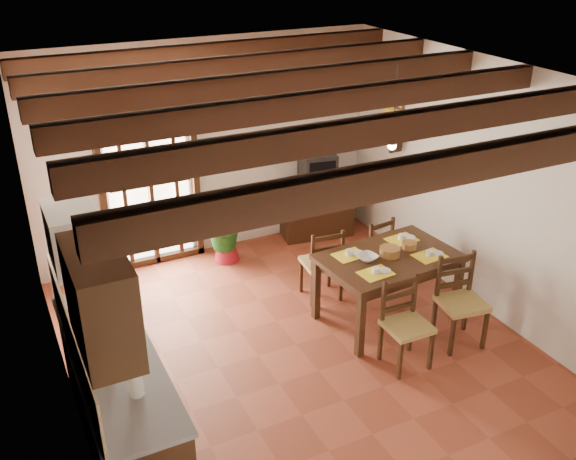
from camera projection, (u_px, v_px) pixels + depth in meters
ground_plane at (296, 344)px, 6.77m from camera, size 5.00×5.00×0.00m
room_shell at (297, 185)px, 5.98m from camera, size 4.52×5.02×2.81m
ceiling_beams at (298, 92)px, 5.59m from camera, size 4.50×4.34×0.20m
french_door at (149, 177)px, 7.91m from camera, size 1.26×0.11×2.32m
kitchen_counter at (119, 399)px, 5.30m from camera, size 0.64×2.25×1.38m
upper_cabinet at (101, 302)px, 4.08m from camera, size 0.35×0.80×0.70m
range_hood at (74, 238)px, 5.15m from camera, size 0.38×0.60×0.54m
counter_items at (110, 345)px, 5.16m from camera, size 0.50×1.43×0.25m
dining_table at (389, 264)px, 6.93m from camera, size 1.53×1.05×0.79m
chair_near_left at (405, 340)px, 6.36m from camera, size 0.43×0.41×0.92m
chair_near_right at (459, 317)px, 6.69m from camera, size 0.51×0.49×0.97m
chair_far_left at (321, 275)px, 7.51m from camera, size 0.46×0.44×0.92m
chair_far_right at (371, 261)px, 7.85m from camera, size 0.46×0.44×0.87m
table_setting at (390, 250)px, 6.85m from camera, size 1.06×0.71×0.10m
table_bowl at (367, 258)px, 6.79m from camera, size 0.26×0.26×0.05m
sideboard at (317, 208)px, 8.96m from camera, size 1.03×0.59×0.83m
crt_tv at (318, 167)px, 8.70m from camera, size 0.52×0.49×0.39m
fuse_box at (313, 109)px, 8.60m from camera, size 0.25×0.03×0.32m
plant_pot at (227, 252)px, 8.41m from camera, size 0.33×0.33×0.20m
potted_plant at (225, 221)px, 8.21m from camera, size 1.83×1.64×1.78m
wall_shelf at (388, 138)px, 8.25m from camera, size 0.20×0.42×0.20m
shelf_vase at (389, 127)px, 8.19m from camera, size 0.15×0.15×0.15m
shelf_flowers at (390, 111)px, 8.10m from camera, size 0.14×0.14×0.36m
framed_picture at (397, 96)px, 8.05m from camera, size 0.03×0.32×0.32m
pendant_lamp at (393, 138)px, 6.40m from camera, size 0.36×0.36×0.84m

